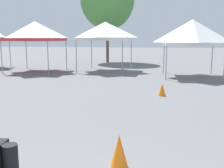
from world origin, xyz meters
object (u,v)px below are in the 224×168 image
tree_behind_tents_right (107,0)px  traffic_cone_lot_center (119,150)px  traffic_cone_near_barrier (162,90)px  canopy_tent_behind_center (105,31)px  canopy_tent_left_of_center (192,33)px  canopy_tent_far_right (35,31)px

tree_behind_tents_right → traffic_cone_lot_center: size_ratio=14.78×
traffic_cone_near_barrier → canopy_tent_behind_center: bearing=118.3°
tree_behind_tents_right → traffic_cone_near_barrier: 16.88m
canopy_tent_left_of_center → traffic_cone_lot_center: (-2.15, -12.25, -2.34)m
canopy_tent_far_right → tree_behind_tents_right: bearing=69.0°
canopy_tent_far_right → tree_behind_tents_right: (3.22, 8.38, 3.15)m
canopy_tent_behind_center → canopy_tent_left_of_center: canopy_tent_behind_center is taller
canopy_tent_behind_center → tree_behind_tents_right: 7.84m
canopy_tent_left_of_center → traffic_cone_near_barrier: bearing=-104.6°
canopy_tent_far_right → canopy_tent_left_of_center: bearing=-2.8°
traffic_cone_lot_center → traffic_cone_near_barrier: 6.33m
canopy_tent_left_of_center → tree_behind_tents_right: (-7.20, 8.89, 3.31)m
traffic_cone_lot_center → tree_behind_tents_right: bearing=103.5°
canopy_tent_behind_center → traffic_cone_near_barrier: 9.23m
traffic_cone_near_barrier → tree_behind_tents_right: bearing=110.9°
canopy_tent_far_right → canopy_tent_behind_center: canopy_tent_far_right is taller
tree_behind_tents_right → traffic_cone_lot_center: tree_behind_tents_right is taller
canopy_tent_left_of_center → traffic_cone_lot_center: canopy_tent_left_of_center is taller
canopy_tent_behind_center → traffic_cone_lot_center: 14.77m
canopy_tent_behind_center → tree_behind_tents_right: bearing=101.7°
canopy_tent_far_right → traffic_cone_lot_center: 15.41m
canopy_tent_behind_center → traffic_cone_near_barrier: size_ratio=7.02×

